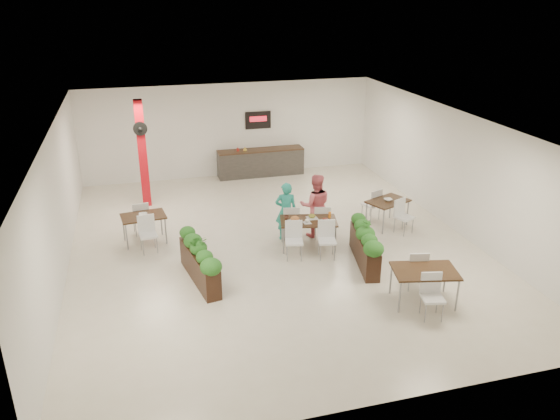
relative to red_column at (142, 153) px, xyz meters
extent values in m
plane|color=beige|center=(3.00, -3.79, -1.64)|extent=(12.00, 12.00, 0.00)
cube|color=white|center=(3.00, 2.21, -0.04)|extent=(10.00, 0.10, 3.20)
cube|color=white|center=(3.00, -9.79, -0.04)|extent=(10.00, 0.10, 3.20)
cube|color=white|center=(-2.00, -3.79, -0.04)|extent=(0.10, 12.00, 3.20)
cube|color=white|center=(8.00, -3.79, -0.04)|extent=(0.10, 12.00, 3.20)
cube|color=white|center=(3.00, -3.79, 1.56)|extent=(10.00, 12.00, 0.04)
cube|color=#B90C17|center=(0.00, 0.01, -0.04)|extent=(0.25, 0.25, 3.20)
cylinder|color=black|center=(0.00, -0.17, 0.76)|extent=(0.40, 0.06, 0.40)
sphere|color=black|center=(0.00, -0.21, 0.76)|extent=(0.12, 0.12, 0.12)
cube|color=#2E2A29|center=(4.00, 1.86, -1.19)|extent=(3.00, 0.60, 0.90)
cube|color=black|center=(4.00, 1.86, -0.72)|extent=(3.00, 0.62, 0.04)
cube|color=black|center=(4.00, 2.17, 0.26)|extent=(0.90, 0.04, 0.60)
cube|color=red|center=(4.00, 2.14, 0.31)|extent=(0.60, 0.02, 0.18)
imported|color=#A9221C|center=(3.20, 1.86, -0.61)|extent=(0.09, 0.09, 0.19)
imported|color=gold|center=(3.45, 1.86, -0.62)|extent=(0.13, 0.13, 0.17)
cube|color=black|center=(3.81, -4.10, -0.91)|extent=(1.54, 1.09, 0.04)
cylinder|color=gray|center=(3.11, -4.29, -1.29)|extent=(0.04, 0.04, 0.71)
cylinder|color=gray|center=(4.36, -4.57, -1.29)|extent=(0.04, 0.04, 0.71)
cylinder|color=gray|center=(3.26, -3.63, -1.29)|extent=(0.04, 0.04, 0.71)
cylinder|color=gray|center=(4.51, -3.91, -1.29)|extent=(0.04, 0.04, 0.71)
cube|color=white|center=(3.55, -3.43, -1.19)|extent=(0.50, 0.50, 0.05)
cube|color=white|center=(3.51, -3.61, -0.94)|extent=(0.42, 0.13, 0.45)
cylinder|color=gray|center=(3.75, -3.30, -1.43)|extent=(0.02, 0.02, 0.43)
cylinder|color=gray|center=(3.42, -3.22, -1.43)|extent=(0.02, 0.02, 0.43)
cylinder|color=gray|center=(3.68, -3.63, -1.43)|extent=(0.02, 0.02, 0.43)
cylinder|color=gray|center=(3.35, -3.56, -1.43)|extent=(0.02, 0.02, 0.43)
cube|color=white|center=(4.33, -3.60, -1.19)|extent=(0.50, 0.50, 0.05)
cube|color=white|center=(4.29, -3.79, -0.94)|extent=(0.42, 0.13, 0.45)
cylinder|color=gray|center=(4.53, -3.47, -1.43)|extent=(0.02, 0.02, 0.43)
cylinder|color=gray|center=(4.20, -3.40, -1.43)|extent=(0.02, 0.02, 0.43)
cylinder|color=gray|center=(4.46, -3.81, -1.43)|extent=(0.02, 0.02, 0.43)
cylinder|color=gray|center=(4.13, -3.73, -1.43)|extent=(0.02, 0.02, 0.43)
cube|color=white|center=(3.29, -4.60, -1.19)|extent=(0.50, 0.50, 0.05)
cube|color=white|center=(3.33, -4.41, -0.94)|extent=(0.42, 0.13, 0.45)
cylinder|color=gray|center=(3.08, -4.73, -1.43)|extent=(0.02, 0.02, 0.43)
cylinder|color=gray|center=(3.41, -4.80, -1.43)|extent=(0.02, 0.02, 0.43)
cylinder|color=gray|center=(3.16, -4.39, -1.43)|extent=(0.02, 0.02, 0.43)
cylinder|color=gray|center=(3.49, -4.47, -1.43)|extent=(0.02, 0.02, 0.43)
cube|color=white|center=(4.07, -4.77, -1.19)|extent=(0.50, 0.50, 0.05)
cube|color=white|center=(4.11, -4.59, -0.94)|extent=(0.42, 0.13, 0.45)
cylinder|color=gray|center=(3.86, -4.90, -1.43)|extent=(0.02, 0.02, 0.43)
cylinder|color=gray|center=(4.19, -4.98, -1.43)|extent=(0.02, 0.02, 0.43)
cylinder|color=gray|center=(3.94, -4.57, -1.43)|extent=(0.02, 0.02, 0.43)
cylinder|color=gray|center=(4.27, -4.65, -1.43)|extent=(0.02, 0.02, 0.43)
cube|color=white|center=(3.44, -4.12, -0.89)|extent=(0.36, 0.36, 0.01)
ellipsoid|color=#A45129|center=(3.44, -4.12, -0.81)|extent=(0.22, 0.22, 0.13)
cube|color=white|center=(3.93, -4.01, -0.89)|extent=(0.31, 0.31, 0.01)
ellipsoid|color=orange|center=(3.93, -4.01, -0.82)|extent=(0.18, 0.18, 0.11)
cube|color=white|center=(4.17, -4.31, -0.89)|extent=(0.31, 0.31, 0.01)
ellipsoid|color=#4C120F|center=(4.17, -4.31, -0.83)|extent=(0.16, 0.16, 0.10)
cube|color=white|center=(3.72, -4.26, -0.89)|extent=(0.22, 0.22, 0.01)
ellipsoid|color=white|center=(3.72, -4.26, -0.84)|extent=(0.12, 0.12, 0.07)
cylinder|color=orange|center=(4.38, -4.08, -0.82)|extent=(0.07, 0.07, 0.15)
imported|color=brown|center=(3.29, -3.88, -0.84)|extent=(0.12, 0.12, 0.10)
imported|color=teal|center=(3.41, -3.45, -0.86)|extent=(0.64, 0.49, 1.56)
imported|color=#ED6976|center=(4.21, -3.45, -0.79)|extent=(0.95, 0.81, 1.71)
cube|color=black|center=(0.94, -5.08, -1.30)|extent=(0.68, 2.06, 0.68)
ellipsoid|color=#175217|center=(1.08, -5.93, -0.84)|extent=(0.40, 0.40, 0.32)
ellipsoid|color=#175217|center=(1.01, -5.51, -0.84)|extent=(0.40, 0.40, 0.32)
ellipsoid|color=#175217|center=(0.94, -5.08, -0.84)|extent=(0.40, 0.40, 0.32)
ellipsoid|color=#175217|center=(0.86, -4.65, -0.84)|extent=(0.40, 0.40, 0.32)
ellipsoid|color=#175217|center=(0.79, -4.22, -0.84)|extent=(0.40, 0.40, 0.32)
imported|color=#175217|center=(0.94, -5.08, -0.74)|extent=(0.40, 0.34, 0.44)
cube|color=black|center=(4.84, -5.26, -1.31)|extent=(0.73, 2.03, 0.67)
ellipsoid|color=#175217|center=(4.67, -6.09, -0.85)|extent=(0.40, 0.40, 0.32)
ellipsoid|color=#175217|center=(4.75, -5.67, -0.85)|extent=(0.40, 0.40, 0.32)
ellipsoid|color=#175217|center=(4.84, -5.26, -0.85)|extent=(0.40, 0.40, 0.32)
ellipsoid|color=#175217|center=(4.93, -4.84, -0.85)|extent=(0.40, 0.40, 0.32)
ellipsoid|color=#175217|center=(5.01, -4.42, -0.85)|extent=(0.40, 0.40, 0.32)
imported|color=#175217|center=(4.84, -5.26, -0.76)|extent=(0.24, 0.24, 0.43)
cube|color=black|center=(-0.17, -2.69, -0.91)|extent=(1.18, 0.86, 0.04)
cylinder|color=gray|center=(-0.61, -3.06, -1.29)|extent=(0.04, 0.04, 0.71)
cylinder|color=gray|center=(0.36, -2.94, -1.29)|extent=(0.04, 0.04, 0.71)
cylinder|color=gray|center=(-0.69, -2.45, -1.29)|extent=(0.04, 0.04, 0.71)
cylinder|color=gray|center=(0.28, -2.33, -1.29)|extent=(0.04, 0.04, 0.71)
cube|color=white|center=(-0.24, -2.10, -1.19)|extent=(0.47, 0.47, 0.05)
cube|color=white|center=(-0.21, -2.29, -0.94)|extent=(0.42, 0.09, 0.45)
cylinder|color=gray|center=(-0.09, -1.91, -1.43)|extent=(0.02, 0.02, 0.43)
cylinder|color=gray|center=(-0.43, -1.95, -1.43)|extent=(0.02, 0.02, 0.43)
cylinder|color=gray|center=(-0.05, -2.25, -1.43)|extent=(0.02, 0.02, 0.43)
cylinder|color=gray|center=(-0.39, -2.29, -1.43)|extent=(0.02, 0.02, 0.43)
cube|color=white|center=(-0.09, -3.29, -1.19)|extent=(0.47, 0.47, 0.05)
cube|color=white|center=(-0.12, -3.10, -0.94)|extent=(0.42, 0.09, 0.45)
cylinder|color=gray|center=(-0.24, -3.48, -1.43)|extent=(0.02, 0.02, 0.43)
cylinder|color=gray|center=(0.09, -3.44, -1.43)|extent=(0.02, 0.02, 0.43)
cylinder|color=gray|center=(-0.28, -3.14, -1.43)|extent=(0.02, 0.02, 0.43)
cylinder|color=gray|center=(0.05, -3.10, -1.43)|extent=(0.02, 0.02, 0.43)
imported|color=white|center=(-0.17, -2.69, -0.87)|extent=(0.22, 0.22, 0.05)
cube|color=black|center=(6.33, -3.38, -0.91)|extent=(1.31, 1.12, 0.04)
cylinder|color=gray|center=(5.99, -3.86, -1.29)|extent=(0.04, 0.04, 0.71)
cylinder|color=gray|center=(6.90, -3.47, -1.29)|extent=(0.04, 0.04, 0.71)
cylinder|color=gray|center=(5.75, -3.29, -1.29)|extent=(0.04, 0.04, 0.71)
cylinder|color=gray|center=(6.66, -2.90, -1.29)|extent=(0.04, 0.04, 0.71)
cube|color=white|center=(6.09, -2.83, -1.19)|extent=(0.55, 0.55, 0.05)
cube|color=white|center=(6.17, -3.00, -0.94)|extent=(0.40, 0.20, 0.45)
cylinder|color=gray|center=(6.18, -2.60, -1.43)|extent=(0.02, 0.02, 0.43)
cylinder|color=gray|center=(5.87, -2.74, -1.43)|extent=(0.02, 0.02, 0.43)
cylinder|color=gray|center=(6.32, -2.92, -1.43)|extent=(0.02, 0.02, 0.43)
cylinder|color=gray|center=(6.00, -3.05, -1.43)|extent=(0.02, 0.02, 0.43)
cube|color=white|center=(6.56, -3.93, -1.19)|extent=(0.55, 0.55, 0.05)
cube|color=white|center=(6.49, -3.76, -0.94)|extent=(0.40, 0.20, 0.45)
cylinder|color=gray|center=(6.47, -4.15, -1.43)|extent=(0.02, 0.02, 0.43)
cylinder|color=gray|center=(6.78, -4.02, -1.43)|extent=(0.02, 0.02, 0.43)
cylinder|color=gray|center=(6.34, -3.84, -1.43)|extent=(0.02, 0.02, 0.43)
cylinder|color=gray|center=(6.65, -3.71, -1.43)|extent=(0.02, 0.02, 0.43)
imported|color=white|center=(6.33, -3.38, -0.87)|extent=(0.22, 0.22, 0.05)
cube|color=black|center=(5.31, -7.22, -0.91)|extent=(1.46, 1.13, 0.04)
cylinder|color=gray|center=(4.65, -7.45, -1.29)|extent=(0.04, 0.04, 0.71)
cylinder|color=gray|center=(5.81, -7.71, -1.29)|extent=(0.04, 0.04, 0.71)
cylinder|color=gray|center=(4.81, -6.72, -1.29)|extent=(0.04, 0.04, 0.71)
cylinder|color=gray|center=(5.97, -6.98, -1.29)|extent=(0.04, 0.04, 0.71)
cube|color=white|center=(5.44, -6.63, -1.19)|extent=(0.50, 0.50, 0.05)
cube|color=white|center=(5.40, -6.82, -0.94)|extent=(0.42, 0.13, 0.45)
cylinder|color=gray|center=(5.64, -6.50, -1.43)|extent=(0.02, 0.02, 0.43)
cylinder|color=gray|center=(5.31, -6.43, -1.43)|extent=(0.02, 0.02, 0.43)
cylinder|color=gray|center=(5.57, -6.83, -1.43)|extent=(0.02, 0.02, 0.43)
cylinder|color=gray|center=(5.24, -6.76, -1.43)|extent=(0.02, 0.02, 0.43)
cube|color=white|center=(5.18, -7.80, -1.19)|extent=(0.50, 0.50, 0.05)
cube|color=white|center=(5.22, -7.62, -0.94)|extent=(0.42, 0.13, 0.45)
cylinder|color=gray|center=(4.98, -7.93, -1.43)|extent=(0.02, 0.02, 0.43)
cylinder|color=gray|center=(5.31, -8.00, -1.43)|extent=(0.02, 0.02, 0.43)
cylinder|color=gray|center=(5.05, -7.60, -1.43)|extent=(0.02, 0.02, 0.43)
cylinder|color=gray|center=(5.38, -7.67, -1.43)|extent=(0.02, 0.02, 0.43)
camera|label=1|loc=(-0.18, -15.98, 4.47)|focal=35.00mm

